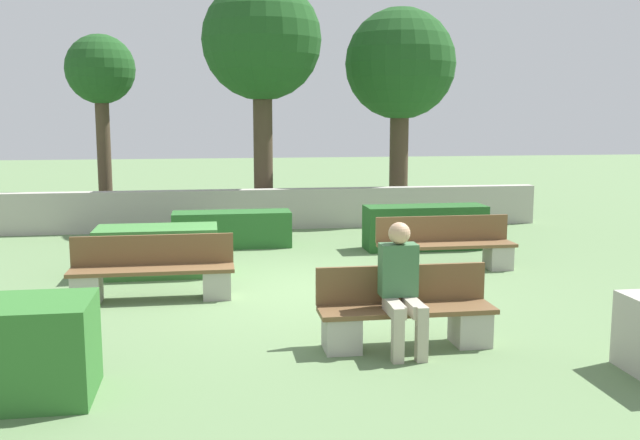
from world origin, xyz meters
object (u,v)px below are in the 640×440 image
object	(u,v)px
bench_front	(406,317)
tree_center_right	(400,66)
bench_right_side	(153,275)
tree_center_left	(262,43)
tree_leftmost	(101,76)
person_seated_man	(401,282)
bench_left_side	(446,249)

from	to	relation	value
bench_front	tree_center_right	distance (m)	10.19
bench_right_side	tree_center_left	xyz separation A→B (m)	(1.92, 6.27, 3.57)
tree_leftmost	person_seated_man	bearing A→B (deg)	-65.99
bench_left_side	tree_center_left	distance (m)	6.71
bench_left_side	bench_right_side	world-z (taller)	same
person_seated_man	tree_center_right	size ratio (longest dim) A/B	0.27
person_seated_man	tree_center_right	bearing A→B (deg)	75.18
bench_front	tree_leftmost	world-z (taller)	tree_leftmost
bench_right_side	person_seated_man	size ratio (longest dim) A/B	1.61
bench_right_side	tree_leftmost	world-z (taller)	tree_leftmost
bench_right_side	tree_center_right	xyz separation A→B (m)	(5.18, 7.02, 3.17)
bench_right_side	bench_left_side	bearing A→B (deg)	16.90
tree_leftmost	tree_center_right	bearing A→B (deg)	0.89
person_seated_man	tree_leftmost	size ratio (longest dim) A/B	0.32
bench_front	bench_left_side	bearing A→B (deg)	65.17
bench_front	tree_leftmost	size ratio (longest dim) A/B	0.45
tree_leftmost	tree_center_right	size ratio (longest dim) A/B	0.85
tree_center_left	tree_center_right	bearing A→B (deg)	13.12
person_seated_man	tree_center_left	size ratio (longest dim) A/B	0.25
tree_center_left	tree_center_right	xyz separation A→B (m)	(3.25, 0.76, -0.40)
bench_left_side	tree_center_left	bearing A→B (deg)	124.40
tree_center_right	bench_left_side	bearing A→B (deg)	-97.86
person_seated_man	bench_front	bearing A→B (deg)	55.10
bench_right_side	tree_center_right	world-z (taller)	tree_center_right
person_seated_man	tree_leftmost	bearing A→B (deg)	114.01
bench_front	tree_leftmost	distance (m)	10.62
bench_left_side	tree_center_left	world-z (taller)	tree_center_left
tree_leftmost	bench_right_side	bearing A→B (deg)	-77.56
bench_front	person_seated_man	bearing A→B (deg)	-124.90
bench_right_side	tree_center_right	bearing A→B (deg)	56.04
bench_left_side	tree_center_right	world-z (taller)	tree_center_right
tree_center_left	bench_right_side	bearing A→B (deg)	-107.07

